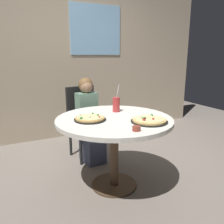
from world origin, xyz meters
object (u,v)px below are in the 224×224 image
object	(u,v)px
dining_table	(114,128)
pizza_cheese	(90,118)
diner_child	(90,125)
chair_wooden	(84,118)
sauce_bowl	(136,128)
pizza_veggie	(149,120)
soda_cup	(116,104)

from	to	relation	value
dining_table	pizza_cheese	world-z (taller)	pizza_cheese
diner_child	chair_wooden	bearing A→B (deg)	94.99
diner_child	pizza_cheese	distance (m)	0.78
dining_table	diner_child	xyz separation A→B (m)	(0.01, 0.71, -0.16)
pizza_cheese	sauce_bowl	bearing A→B (deg)	-64.43
sauce_bowl	pizza_veggie	bearing A→B (deg)	33.95
chair_wooden	soda_cup	xyz separation A→B (m)	(0.15, -0.67, 0.30)
soda_cup	sauce_bowl	bearing A→B (deg)	-103.25
dining_table	chair_wooden	distance (m)	0.90
diner_child	pizza_cheese	world-z (taller)	diner_child
pizza_veggie	soda_cup	world-z (taller)	soda_cup
dining_table	pizza_veggie	xyz separation A→B (m)	(0.23, -0.27, 0.12)
dining_table	sauce_bowl	distance (m)	0.46
chair_wooden	soda_cup	distance (m)	0.75
diner_child	pizza_veggie	xyz separation A→B (m)	(0.22, -0.99, 0.28)
soda_cup	pizza_cheese	bearing A→B (deg)	-153.78
chair_wooden	diner_child	xyz separation A→B (m)	(0.02, -0.18, -0.05)
soda_cup	sauce_bowl	xyz separation A→B (m)	(-0.16, -0.66, -0.06)
pizza_veggie	dining_table	bearing A→B (deg)	129.80
chair_wooden	pizza_cheese	distance (m)	0.92
dining_table	chair_wooden	world-z (taller)	chair_wooden
diner_child	pizza_veggie	world-z (taller)	diner_child
pizza_veggie	sauce_bowl	size ratio (longest dim) A/B	4.95
sauce_bowl	chair_wooden	bearing A→B (deg)	89.63
dining_table	pizza_cheese	size ratio (longest dim) A/B	3.76
pizza_veggie	sauce_bowl	world-z (taller)	pizza_veggie
pizza_veggie	sauce_bowl	xyz separation A→B (m)	(-0.25, -0.17, 0.00)
sauce_bowl	diner_child	bearing A→B (deg)	88.78
chair_wooden	pizza_cheese	world-z (taller)	chair_wooden
soda_cup	sauce_bowl	world-z (taller)	soda_cup
dining_table	diner_child	distance (m)	0.73
dining_table	diner_child	size ratio (longest dim) A/B	1.08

